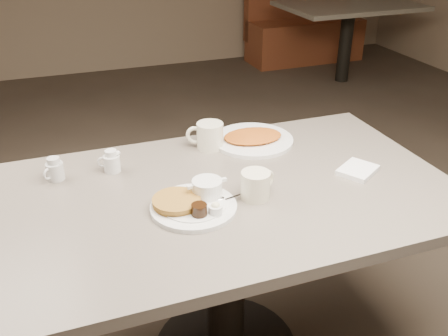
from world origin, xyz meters
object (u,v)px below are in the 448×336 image
object	(u,v)px
creamer_right	(111,162)
hash_plate	(253,139)
booth_back_right	(307,24)
coffee_mug_near	(256,184)
coffee_mug_far	(209,136)
diner_table	(226,232)
creamer_left	(55,170)
main_plate	(194,201)

from	to	relation	value
creamer_right	hash_plate	world-z (taller)	creamer_right
hash_plate	booth_back_right	bearing A→B (deg)	58.20
coffee_mug_near	coffee_mug_far	world-z (taller)	coffee_mug_far
coffee_mug_far	booth_back_right	world-z (taller)	booth_back_right
diner_table	coffee_mug_near	world-z (taller)	coffee_mug_near
booth_back_right	coffee_mug_far	bearing A→B (deg)	-124.04
hash_plate	booth_back_right	world-z (taller)	booth_back_right
diner_table	coffee_mug_near	xyz separation A→B (m)	(0.07, -0.08, 0.22)
creamer_left	hash_plate	xyz separation A→B (m)	(0.74, 0.05, -0.02)
coffee_mug_far	hash_plate	distance (m)	0.18
diner_table	coffee_mug_near	distance (m)	0.24
diner_table	main_plate	distance (m)	0.24
main_plate	coffee_mug_near	xyz separation A→B (m)	(0.20, -0.01, 0.02)
creamer_left	creamer_right	world-z (taller)	same
booth_back_right	hash_plate	bearing A→B (deg)	-121.80
coffee_mug_near	main_plate	bearing A→B (deg)	177.71
main_plate	booth_back_right	bearing A→B (deg)	56.88
creamer_right	hash_plate	bearing A→B (deg)	6.00
diner_table	creamer_right	distance (m)	0.46
creamer_left	booth_back_right	world-z (taller)	booth_back_right
coffee_mug_near	creamer_right	size ratio (longest dim) A/B	1.71
coffee_mug_near	creamer_right	bearing A→B (deg)	140.63
creamer_right	booth_back_right	distance (m)	4.26
diner_table	main_plate	world-z (taller)	main_plate
main_plate	hash_plate	distance (m)	0.52
creamer_left	diner_table	bearing A→B (deg)	-26.73
creamer_right	coffee_mug_near	bearing A→B (deg)	-39.37
booth_back_right	diner_table	bearing A→B (deg)	-122.16
coffee_mug_near	booth_back_right	xyz separation A→B (m)	(2.19, 3.68, -0.39)
diner_table	hash_plate	xyz separation A→B (m)	(0.23, 0.31, 0.18)
diner_table	creamer_right	size ratio (longest dim) A/B	18.18
coffee_mug_near	creamer_right	distance (m)	0.52
coffee_mug_near	creamer_left	world-z (taller)	coffee_mug_near
diner_table	main_plate	xyz separation A→B (m)	(-0.13, -0.07, 0.19)
coffee_mug_near	creamer_left	size ratio (longest dim) A/B	1.76
diner_table	hash_plate	bearing A→B (deg)	54.21
coffee_mug_far	hash_plate	size ratio (longest dim) A/B	0.46
main_plate	booth_back_right	distance (m)	4.40
diner_table	booth_back_right	world-z (taller)	booth_back_right
creamer_left	hash_plate	distance (m)	0.74
diner_table	coffee_mug_far	world-z (taller)	coffee_mug_far
creamer_right	main_plate	bearing A→B (deg)	-58.13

